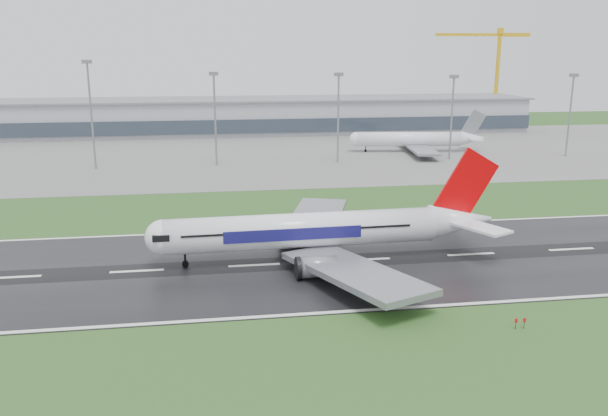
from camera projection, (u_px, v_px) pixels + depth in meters
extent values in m
plane|color=#254D1C|center=(365.00, 260.00, 110.20)|extent=(520.00, 520.00, 0.00)
cube|color=black|center=(365.00, 260.00, 110.19)|extent=(400.00, 45.00, 0.10)
cube|color=slate|center=(284.00, 152.00, 229.99)|extent=(400.00, 130.00, 0.08)
cube|color=#92949D|center=(268.00, 116.00, 285.66)|extent=(240.00, 36.00, 15.00)
cylinder|color=gray|center=(92.00, 117.00, 192.76)|extent=(0.64, 0.64, 32.90)
cylinder|color=gray|center=(215.00, 121.00, 198.81)|extent=(0.64, 0.64, 29.09)
cylinder|color=gray|center=(338.00, 120.00, 204.76)|extent=(0.64, 0.64, 28.66)
cylinder|color=gray|center=(452.00, 120.00, 210.64)|extent=(0.64, 0.64, 27.74)
cylinder|color=gray|center=(570.00, 117.00, 216.97)|extent=(0.64, 0.64, 27.97)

